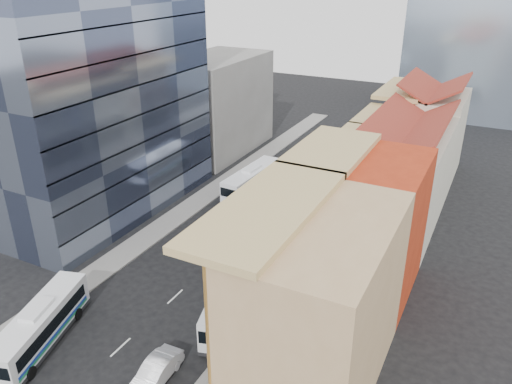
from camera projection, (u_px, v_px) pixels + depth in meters
The scene contains 14 objects.
ground at pixel (111, 356), 36.55m from camera, with size 200.00×200.00×0.00m, color black.
sidewalk_right at pixel (324, 244), 50.83m from camera, with size 3.00×90.00×0.15m, color slate.
sidewalk_left at pixel (185, 210), 57.83m from camera, with size 3.00×90.00×0.15m, color slate.
shophouse_tan at pixel (320, 305), 32.32m from camera, with size 8.00×14.00×12.00m, color tan.
shophouse_red at pixel (369, 226), 42.04m from camera, with size 8.00×10.00×12.00m, color #AD3013.
shophouse_cream_near at pixel (394, 194), 50.14m from camera, with size 8.00×9.00×10.00m, color beige.
shophouse_cream_mid at pixel (412, 165), 57.43m from camera, with size 8.00×9.00×10.00m, color beige.
shophouse_cream_far at pixel (428, 135), 65.72m from camera, with size 8.00×12.00×11.00m, color beige.
office_tower at pixel (94, 79), 52.65m from camera, with size 12.00×26.00×30.00m, color #384159.
office_block_far at pixel (217, 105), 74.21m from camera, with size 10.00×18.00×14.00m, color gray.
bus_left_near at pixel (40, 325), 37.11m from camera, with size 2.42×10.34×3.32m, color silver, non-canonical shape.
bus_left_far at pixel (252, 180), 61.83m from camera, with size 2.49×10.63×3.41m, color white, non-canonical shape.
bus_right at pixel (230, 298), 40.05m from camera, with size 2.44×10.41×3.34m, color silver, non-canonical shape.
sedan_right at pixel (156, 372), 34.04m from camera, with size 1.66×4.76×1.57m, color white.
Camera 1 is at (22.23, -20.29, 26.20)m, focal length 35.00 mm.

